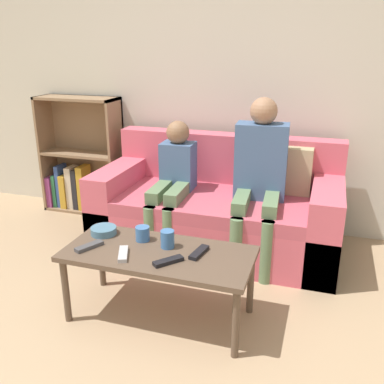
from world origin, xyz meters
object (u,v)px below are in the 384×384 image
object	(u,v)px
tv_remote_0	(89,246)
snack_bowl	(104,231)
couch	(218,211)
person_child	(173,178)
bookshelf	(80,165)
person_adult	(260,169)
tv_remote_1	(199,252)
cup_near	(143,234)
cup_far	(168,239)
tv_remote_2	(123,254)
coffee_table	(159,258)
tv_remote_3	(168,261)

from	to	relation	value
tv_remote_0	snack_bowl	bearing A→B (deg)	121.30
couch	person_child	bearing A→B (deg)	-160.66
bookshelf	snack_bowl	bearing A→B (deg)	-52.97
person_adult	snack_bowl	world-z (taller)	person_adult
person_adult	tv_remote_1	bearing A→B (deg)	-105.07
cup_near	snack_bowl	world-z (taller)	cup_near
person_child	cup_far	bearing A→B (deg)	-73.97
tv_remote_2	snack_bowl	distance (m)	0.33
cup_near	tv_remote_2	world-z (taller)	cup_near
person_adult	couch	bearing A→B (deg)	162.28
coffee_table	person_adult	world-z (taller)	person_adult
person_child	tv_remote_1	distance (m)	1.01
cup_far	tv_remote_2	xyz separation A→B (m)	(-0.20, -0.17, -0.04)
couch	tv_remote_1	bearing A→B (deg)	-81.77
coffee_table	snack_bowl	world-z (taller)	snack_bowl
couch	person_child	xyz separation A→B (m)	(-0.33, -0.12, 0.28)
person_child	cup_far	world-z (taller)	person_child
couch	cup_near	bearing A→B (deg)	-103.88
bookshelf	person_adult	distance (m)	1.86
couch	person_adult	xyz separation A→B (m)	(0.32, -0.08, 0.39)
cup_near	tv_remote_1	size ratio (longest dim) A/B	0.50
cup_near	tv_remote_3	distance (m)	0.33
tv_remote_1	person_adult	bearing A→B (deg)	88.68
tv_remote_3	snack_bowl	world-z (taller)	snack_bowl
bookshelf	tv_remote_1	world-z (taller)	bookshelf
cup_far	cup_near	bearing A→B (deg)	167.16
person_child	cup_near	size ratio (longest dim) A/B	11.30
coffee_table	tv_remote_3	size ratio (longest dim) A/B	6.74
cup_far	tv_remote_0	bearing A→B (deg)	-160.73
cup_near	tv_remote_0	size ratio (longest dim) A/B	0.50
snack_bowl	tv_remote_3	bearing A→B (deg)	-23.29
person_child	cup_far	xyz separation A→B (m)	(0.28, -0.85, -0.09)
tv_remote_3	tv_remote_0	bearing A→B (deg)	-141.93
tv_remote_1	couch	bearing A→B (deg)	107.79
tv_remote_1	snack_bowl	distance (m)	0.64
tv_remote_3	snack_bowl	distance (m)	0.56
person_adult	cup_near	bearing A→B (deg)	-127.03
cup_near	snack_bowl	bearing A→B (deg)	178.51
snack_bowl	person_adult	bearing A→B (deg)	46.00
person_child	tv_remote_0	size ratio (longest dim) A/B	5.69
couch	tv_remote_1	xyz separation A→B (m)	(0.14, -0.99, 0.15)
couch	snack_bowl	distance (m)	1.06
coffee_table	tv_remote_3	world-z (taller)	tv_remote_3
tv_remote_0	tv_remote_1	distance (m)	0.64
tv_remote_1	tv_remote_3	size ratio (longest dim) A/B	1.10
snack_bowl	coffee_table	bearing A→B (deg)	-15.29
cup_near	tv_remote_1	world-z (taller)	cup_near
bookshelf	tv_remote_2	world-z (taller)	bookshelf
cup_near	cup_far	world-z (taller)	cup_far
couch	coffee_table	size ratio (longest dim) A/B	1.71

